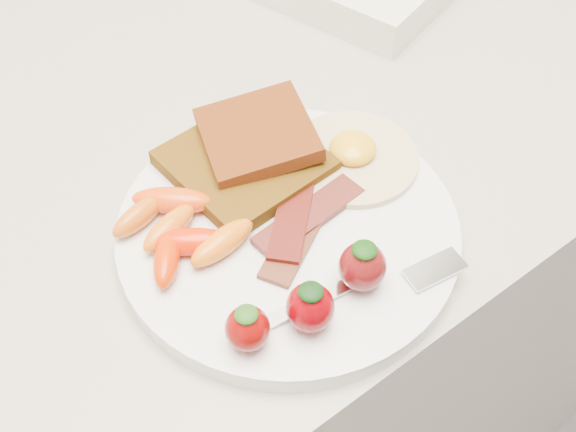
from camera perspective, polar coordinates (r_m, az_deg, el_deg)
counter at (r=1.04m, az=-4.64°, el=-11.02°), size 2.00×0.60×0.90m
plate at (r=0.57m, az=0.00°, el=-1.22°), size 0.27×0.27×0.02m
toast_lower at (r=0.60m, az=-3.44°, el=4.25°), size 0.12×0.12×0.01m
toast_upper at (r=0.60m, az=-2.44°, el=6.47°), size 0.11×0.11×0.02m
fried_egg at (r=0.61m, az=5.14°, el=4.82°), size 0.12×0.12×0.02m
bacon_strips at (r=0.56m, az=0.99°, el=-0.30°), size 0.12×0.10×0.01m
baby_carrots at (r=0.56m, az=-8.61°, el=-1.10°), size 0.10×0.10×0.02m
strawberries at (r=0.50m, az=2.08°, el=-6.36°), size 0.13×0.05×0.04m
fork at (r=0.53m, az=6.46°, el=-5.54°), size 0.17×0.06×0.00m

